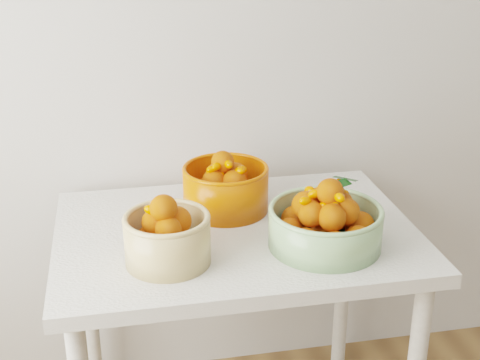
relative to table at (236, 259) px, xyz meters
The scene contains 4 objects.
table is the anchor object (origin of this frame).
bowl_cream 0.30m from the table, 144.30° to the right, with size 0.27×0.27×0.19m.
bowl_green 0.30m from the table, 33.27° to the right, with size 0.38×0.38×0.19m.
bowl_orange 0.21m from the table, 92.96° to the left, with size 0.29×0.29×0.18m.
Camera 1 is at (-0.76, -0.04, 1.60)m, focal length 50.00 mm.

